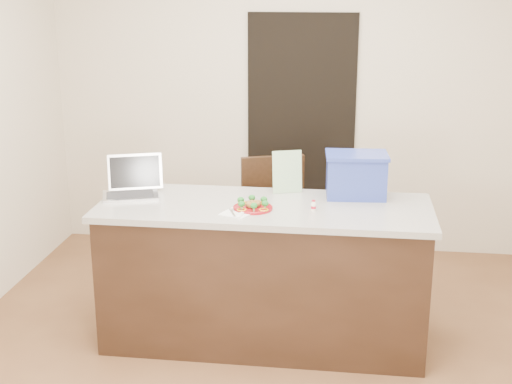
# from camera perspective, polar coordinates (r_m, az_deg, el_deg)

# --- Properties ---
(ground) EXTENTS (4.00, 4.00, 0.00)m
(ground) POSITION_cam_1_polar(r_m,az_deg,el_deg) (4.54, 0.24, -13.14)
(ground) COLOR brown
(ground) RESTS_ON ground
(room_shell) EXTENTS (4.00, 4.00, 4.00)m
(room_shell) POSITION_cam_1_polar(r_m,az_deg,el_deg) (3.99, 0.26, 7.48)
(room_shell) COLOR white
(room_shell) RESTS_ON ground
(doorway) EXTENTS (0.90, 0.02, 2.00)m
(doorway) POSITION_cam_1_polar(r_m,az_deg,el_deg) (6.03, 3.61, 4.64)
(doorway) COLOR black
(doorway) RESTS_ON ground
(island) EXTENTS (2.06, 0.76, 0.92)m
(island) POSITION_cam_1_polar(r_m,az_deg,el_deg) (4.55, 0.65, -6.53)
(island) COLOR black
(island) RESTS_ON ground
(plate) EXTENTS (0.24, 0.24, 0.02)m
(plate) POSITION_cam_1_polar(r_m,az_deg,el_deg) (4.31, -0.25, -1.26)
(plate) COLOR maroon
(plate) RESTS_ON island
(meatballs) EXTENTS (0.10, 0.09, 0.04)m
(meatballs) POSITION_cam_1_polar(r_m,az_deg,el_deg) (4.31, -0.28, -0.96)
(meatballs) COLOR brown
(meatballs) RESTS_ON plate
(broccoli) EXTENTS (0.20, 0.20, 0.04)m
(broccoli) POSITION_cam_1_polar(r_m,az_deg,el_deg) (4.30, -0.25, -0.78)
(broccoli) COLOR #16541C
(broccoli) RESTS_ON plate
(pepper_rings) EXTENTS (0.21, 0.21, 0.01)m
(pepper_rings) POSITION_cam_1_polar(r_m,az_deg,el_deg) (4.31, -0.25, -1.15)
(pepper_rings) COLOR orange
(pepper_rings) RESTS_ON plate
(napkin) EXTENTS (0.21, 0.21, 0.01)m
(napkin) POSITION_cam_1_polar(r_m,az_deg,el_deg) (4.23, -1.56, -1.72)
(napkin) COLOR silver
(napkin) RESTS_ON island
(fork) EXTENTS (0.06, 0.16, 0.00)m
(fork) POSITION_cam_1_polar(r_m,az_deg,el_deg) (4.24, -1.81, -1.59)
(fork) COLOR #B3B4B8
(fork) RESTS_ON napkin
(knife) EXTENTS (0.03, 0.21, 0.01)m
(knife) POSITION_cam_1_polar(r_m,az_deg,el_deg) (4.20, -1.20, -1.72)
(knife) COLOR white
(knife) RESTS_ON napkin
(yogurt_bottle) EXTENTS (0.03, 0.03, 0.06)m
(yogurt_bottle) POSITION_cam_1_polar(r_m,az_deg,el_deg) (4.30, 4.62, -1.14)
(yogurt_bottle) COLOR white
(yogurt_bottle) RESTS_ON island
(laptop) EXTENTS (0.41, 0.38, 0.25)m
(laptop) POSITION_cam_1_polar(r_m,az_deg,el_deg) (4.67, -9.84, 0.64)
(laptop) COLOR silver
(laptop) RESTS_ON island
(leaflet) EXTENTS (0.20, 0.10, 0.27)m
(leaflet) POSITION_cam_1_polar(r_m,az_deg,el_deg) (4.62, 2.51, 1.62)
(leaflet) COLOR silver
(leaflet) RESTS_ON island
(blue_box) EXTENTS (0.41, 0.31, 0.28)m
(blue_box) POSITION_cam_1_polar(r_m,az_deg,el_deg) (4.57, 8.01, 1.37)
(blue_box) COLOR #283993
(blue_box) RESTS_ON island
(chair) EXTENTS (0.59, 0.60, 1.04)m
(chair) POSITION_cam_1_polar(r_m,az_deg,el_deg) (5.12, 1.19, -2.30)
(chair) COLOR black
(chair) RESTS_ON ground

